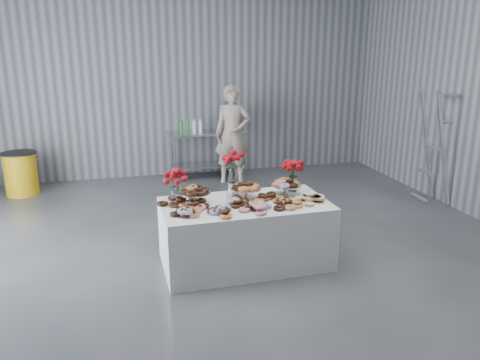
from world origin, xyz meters
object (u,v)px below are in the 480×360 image
at_px(trash_barrel, 21,173).
at_px(stepladder, 435,148).
at_px(display_table, 245,233).
at_px(water_jug, 233,117).
at_px(person, 233,134).
at_px(prep_table, 207,146).

xyz_separation_m(trash_barrel, stepladder, (6.49, -2.16, 0.56)).
xyz_separation_m(display_table, trash_barrel, (-3.03, 3.52, -0.00)).
xyz_separation_m(water_jug, stepladder, (2.70, -2.43, -0.22)).
relative_size(person, stepladder, 0.97).
relative_size(prep_table, stepladder, 0.81).
bearing_deg(trash_barrel, person, -2.04).
height_order(display_table, trash_barrel, display_table).
height_order(person, trash_barrel, person).
bearing_deg(stepladder, display_table, -158.62).
bearing_deg(trash_barrel, display_table, -49.25).
bearing_deg(water_jug, prep_table, 180.00).
xyz_separation_m(prep_table, stepladder, (3.20, -2.43, 0.31)).
xyz_separation_m(person, trash_barrel, (-3.70, 0.13, -0.53)).
distance_m(display_table, trash_barrel, 4.64).
height_order(water_jug, stepladder, stepladder).
xyz_separation_m(water_jug, person, (-0.10, -0.40, -0.25)).
relative_size(prep_table, person, 0.83).
xyz_separation_m(person, stepladder, (2.80, -2.03, 0.03)).
bearing_deg(water_jug, display_table, -101.43).
bearing_deg(prep_table, stepladder, -37.30).
height_order(display_table, stepladder, stepladder).
relative_size(prep_table, water_jug, 2.71).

